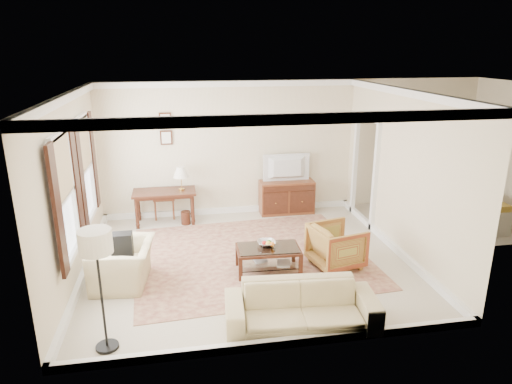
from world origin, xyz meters
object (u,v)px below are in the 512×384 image
object	(u,v)px
sideboard	(287,197)
club_armchair	(123,257)
tv	(288,160)
coffee_table	(268,253)
writing_desk	(164,196)
sofa	(302,300)
striped_armchair	(337,244)

from	to	relation	value
sideboard	club_armchair	size ratio (longest dim) A/B	1.16
tv	coffee_table	world-z (taller)	tv
writing_desk	tv	xyz separation A→B (m)	(2.66, 0.14, 0.63)
tv	coffee_table	bearing A→B (deg)	70.23
writing_desk	sideboard	xyz separation A→B (m)	(2.66, 0.16, -0.22)
sideboard	coffee_table	world-z (taller)	sideboard
writing_desk	sideboard	bearing A→B (deg)	3.49
club_armchair	sofa	xyz separation A→B (m)	(2.43, -1.60, -0.06)
writing_desk	coffee_table	xyz separation A→B (m)	(1.70, -2.54, -0.26)
tv	striped_armchair	size ratio (longest dim) A/B	1.22
sofa	striped_armchair	bearing A→B (deg)	61.50
writing_desk	tv	distance (m)	2.74
writing_desk	striped_armchair	xyz separation A→B (m)	(2.87, -2.54, -0.19)
tv	striped_armchair	bearing A→B (deg)	94.41
writing_desk	sofa	xyz separation A→B (m)	(1.82, -4.14, -0.20)
coffee_table	sofa	distance (m)	1.60
writing_desk	tv	bearing A→B (deg)	3.06
striped_armchair	sofa	bearing A→B (deg)	133.96
coffee_table	club_armchair	distance (m)	2.31
club_armchair	coffee_table	bearing A→B (deg)	96.20
sideboard	tv	size ratio (longest dim) A/B	1.22
club_armchair	writing_desk	bearing A→B (deg)	172.70
tv	striped_armchair	distance (m)	2.81
writing_desk	coffee_table	world-z (taller)	writing_desk
coffee_table	tv	bearing A→B (deg)	70.23
sideboard	club_armchair	bearing A→B (deg)	-140.45
tv	sofa	distance (m)	4.44
writing_desk	tv	size ratio (longest dim) A/B	1.31
writing_desk	striped_armchair	world-z (taller)	striped_armchair
writing_desk	coffee_table	size ratio (longest dim) A/B	1.22
coffee_table	club_armchair	size ratio (longest dim) A/B	1.03
sideboard	tv	distance (m)	0.86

